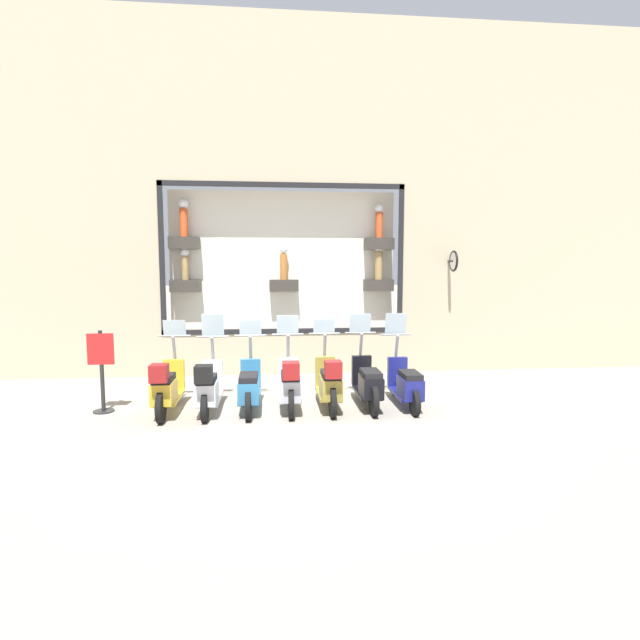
# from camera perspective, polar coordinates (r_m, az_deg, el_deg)

# --- Properties ---
(ground_plane) EXTENTS (120.00, 120.00, 0.00)m
(ground_plane) POSITION_cam_1_polar(r_m,az_deg,el_deg) (8.76, -3.37, -10.92)
(ground_plane) COLOR gray
(building_facade) EXTENTS (1.17, 36.00, 8.25)m
(building_facade) POSITION_cam_1_polar(r_m,az_deg,el_deg) (12.08, -4.21, 13.93)
(building_facade) COLOR tan
(building_facade) RESTS_ON ground_plane
(scooter_navy_0) EXTENTS (1.79, 0.61, 1.66)m
(scooter_navy_0) POSITION_cam_1_polar(r_m,az_deg,el_deg) (9.33, 9.81, -7.26)
(scooter_navy_0) COLOR black
(scooter_navy_0) RESTS_ON ground_plane
(scooter_black_1) EXTENTS (1.81, 0.60, 1.65)m
(scooter_black_1) POSITION_cam_1_polar(r_m,az_deg,el_deg) (9.17, 5.48, -7.26)
(scooter_black_1) COLOR black
(scooter_black_1) RESTS_ON ground_plane
(scooter_olive_2) EXTENTS (1.81, 0.60, 1.56)m
(scooter_olive_2) POSITION_cam_1_polar(r_m,az_deg,el_deg) (9.00, 1.07, -7.28)
(scooter_olive_2) COLOR black
(scooter_olive_2) RESTS_ON ground_plane
(scooter_silver_3) EXTENTS (1.80, 0.61, 1.64)m
(scooter_silver_3) POSITION_cam_1_polar(r_m,az_deg,el_deg) (8.94, -3.50, -7.38)
(scooter_silver_3) COLOR black
(scooter_silver_3) RESTS_ON ground_plane
(scooter_teal_4) EXTENTS (1.80, 0.60, 1.56)m
(scooter_teal_4) POSITION_cam_1_polar(r_m,az_deg,el_deg) (9.01, -8.07, -7.66)
(scooter_teal_4) COLOR black
(scooter_teal_4) RESTS_ON ground_plane
(scooter_white_5) EXTENTS (1.79, 0.60, 1.68)m
(scooter_white_5) POSITION_cam_1_polar(r_m,az_deg,el_deg) (9.00, -12.66, -7.51)
(scooter_white_5) COLOR black
(scooter_white_5) RESTS_ON ground_plane
(scooter_yellow_6) EXTENTS (1.81, 0.61, 1.56)m
(scooter_yellow_6) POSITION_cam_1_polar(r_m,az_deg,el_deg) (9.12, -17.13, -7.39)
(scooter_yellow_6) COLOR black
(scooter_yellow_6) RESTS_ON ground_plane
(shop_sign_post) EXTENTS (0.36, 0.45, 1.46)m
(shop_sign_post) POSITION_cam_1_polar(r_m,az_deg,el_deg) (9.60, -23.69, -5.16)
(shop_sign_post) COLOR #232326
(shop_sign_post) RESTS_ON ground_plane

